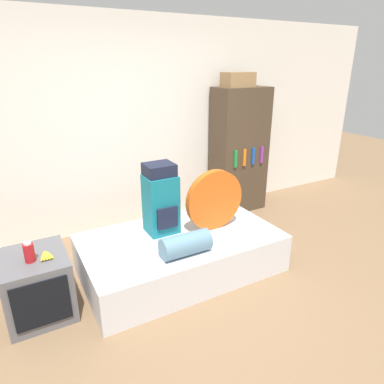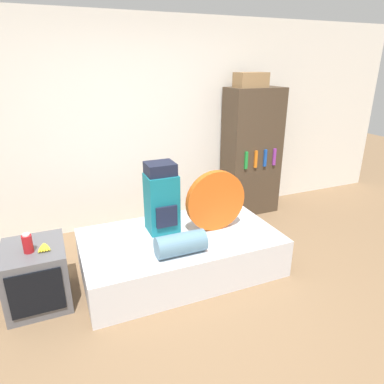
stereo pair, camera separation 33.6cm
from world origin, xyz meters
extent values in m
plane|color=#846647|center=(0.00, 0.00, 0.00)|extent=(16.00, 16.00, 0.00)
cube|color=white|center=(0.00, 2.10, 1.30)|extent=(8.00, 0.05, 2.60)
cube|color=silver|center=(0.02, 0.75, 0.20)|extent=(1.97, 1.13, 0.40)
cube|color=#14707F|center=(-0.11, 0.94, 0.70)|extent=(0.31, 0.27, 0.61)
cube|color=#191E33|center=(-0.11, 0.95, 1.07)|extent=(0.28, 0.25, 0.12)
cube|color=#191E33|center=(-0.11, 0.79, 0.61)|extent=(0.22, 0.03, 0.22)
cylinder|color=#E05B19|center=(0.41, 0.74, 0.72)|extent=(0.64, 0.08, 0.64)
cylinder|color=#5B849E|center=(-0.11, 0.41, 0.50)|extent=(0.46, 0.21, 0.21)
cube|color=#5B5B60|center=(-1.35, 0.76, 0.28)|extent=(0.52, 0.59, 0.55)
cube|color=black|center=(-1.35, 0.46, 0.29)|extent=(0.42, 0.02, 0.40)
cylinder|color=#B2191E|center=(-1.37, 0.69, 0.63)|extent=(0.08, 0.08, 0.16)
cylinder|color=white|center=(-1.37, 0.69, 0.72)|extent=(0.06, 0.06, 0.02)
ellipsoid|color=yellow|center=(-1.27, 0.70, 0.57)|extent=(0.07, 0.16, 0.03)
ellipsoid|color=yellow|center=(-1.26, 0.70, 0.57)|extent=(0.05, 0.16, 0.03)
ellipsoid|color=yellow|center=(-1.25, 0.70, 0.57)|extent=(0.03, 0.16, 0.03)
ellipsoid|color=yellow|center=(-1.24, 0.70, 0.57)|extent=(0.05, 0.16, 0.03)
ellipsoid|color=yellow|center=(-1.23, 0.70, 0.57)|extent=(0.07, 0.16, 0.03)
cube|color=#473828|center=(1.51, 1.82, 0.87)|extent=(0.75, 0.44, 1.74)
cube|color=#1E8E38|center=(1.28, 1.59, 0.84)|extent=(0.04, 0.02, 0.23)
cube|color=orange|center=(1.43, 1.59, 0.84)|extent=(0.04, 0.02, 0.23)
cube|color=#194CB2|center=(1.58, 1.59, 0.84)|extent=(0.04, 0.02, 0.23)
cube|color=purple|center=(1.73, 1.59, 0.84)|extent=(0.04, 0.02, 0.23)
cube|color=#99754C|center=(1.40, 1.78, 1.84)|extent=(0.40, 0.25, 0.19)
camera|label=1|loc=(-1.38, -2.01, 2.05)|focal=32.00mm
camera|label=2|loc=(-1.08, -2.16, 2.05)|focal=32.00mm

